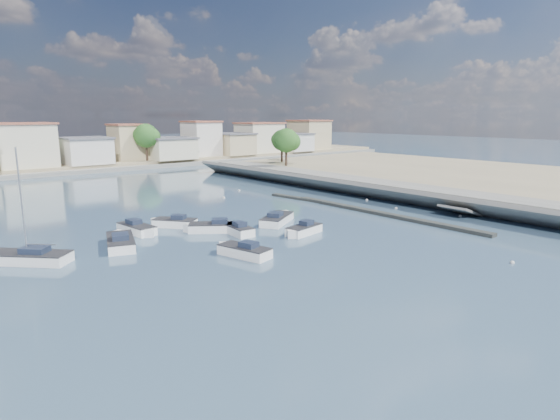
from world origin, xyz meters
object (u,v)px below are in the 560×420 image
motorboat_a (242,251)px  motorboat_d (303,231)px  motorboat_f (173,223)px  motorboat_g (138,229)px  motorboat_c (212,228)px  motorboat_h (278,219)px  motorboat_b (237,230)px  motorboat_e (120,242)px  sailboat (24,258)px

motorboat_a → motorboat_d: size_ratio=1.13×
motorboat_f → motorboat_g: same height
motorboat_c → motorboat_d: same height
motorboat_c → motorboat_h: bearing=-8.7°
motorboat_f → motorboat_h: same height
motorboat_g → motorboat_a: bearing=-74.6°
motorboat_b → motorboat_g: (-7.15, 6.15, 0.00)m
motorboat_b → motorboat_g: same height
motorboat_e → motorboat_g: 4.44m
motorboat_b → motorboat_g: bearing=139.3°
motorboat_a → motorboat_f: (0.42, 12.68, -0.00)m
motorboat_a → motorboat_c: (2.39, 8.40, 0.00)m
motorboat_f → motorboat_g: bearing=-175.1°
motorboat_a → sailboat: size_ratio=0.56×
motorboat_h → sailboat: sailboat is taller
motorboat_d → sailboat: bearing=161.8°
motorboat_d → motorboat_h: (1.41, 5.35, 0.00)m
motorboat_c → motorboat_h: 7.45m
motorboat_h → motorboat_f: bearing=149.9°
motorboat_b → sailboat: size_ratio=0.49×
motorboat_d → motorboat_c: bearing=132.6°
motorboat_d → motorboat_e: (-14.75, 7.16, 0.00)m
motorboat_e → motorboat_b: bearing=-15.8°
motorboat_h → motorboat_a: bearing=-143.3°
motorboat_b → motorboat_c: bearing=121.7°
motorboat_c → motorboat_g: 7.01m
motorboat_e → motorboat_g: same height
motorboat_b → sailboat: sailboat is taller
motorboat_e → motorboat_f: (6.82, 3.59, -0.00)m
motorboat_e → sailboat: sailboat is taller
motorboat_b → sailboat: 17.84m
motorboat_e → motorboat_c: bearing=-4.5°
motorboat_e → sailboat: (-7.43, 0.15, 0.03)m
motorboat_b → motorboat_h: size_ratio=0.79×
motorboat_b → motorboat_e: size_ratio=0.73×
motorboat_a → motorboat_e: bearing=125.2°
motorboat_h → motorboat_d: bearing=-104.7°
motorboat_f → sailboat: (-14.25, -3.44, 0.03)m
motorboat_g → sailboat: size_ratio=0.57×
motorboat_e → sailboat: 7.43m
motorboat_b → motorboat_f: bearing=117.2°
motorboat_b → motorboat_f: size_ratio=1.01×
motorboat_b → motorboat_g: size_ratio=0.85×
motorboat_d → motorboat_e: bearing=154.1°
motorboat_d → motorboat_f: same height
motorboat_f → motorboat_a: bearing=-91.9°
motorboat_c → motorboat_h: size_ratio=0.92×
motorboat_a → motorboat_g: (-3.40, 12.35, 0.00)m
motorboat_d → motorboat_b: bearing=137.1°
motorboat_d → motorboat_g: same height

